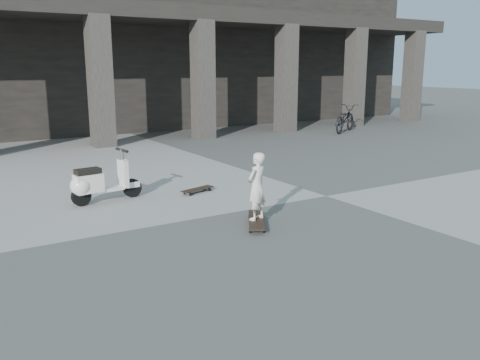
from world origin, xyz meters
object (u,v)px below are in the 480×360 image
skateboard_spare (197,189)px  longboard (257,221)px  scooter (95,183)px  bicycle (345,119)px  child (257,186)px

skateboard_spare → longboard: bearing=-109.6°
longboard → scooter: bearing=65.9°
scooter → bicycle: bicycle is taller
longboard → skateboard_spare: bearing=27.9°
scooter → longboard: bearing=-63.3°
longboard → scooter: (-1.79, 2.68, 0.30)m
skateboard_spare → bicycle: bicycle is taller
skateboard_spare → scooter: (-1.97, 0.28, 0.32)m
longboard → bicycle: bearing=-17.5°
child → bicycle: (9.31, 7.90, -0.13)m
skateboard_spare → child: size_ratio=0.71×
scooter → child: bearing=-63.3°
skateboard_spare → scooter: bearing=156.6°
longboard → skateboard_spare: size_ratio=1.32×
bicycle → scooter: bearing=86.0°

